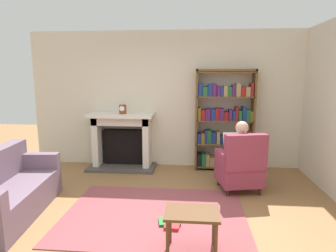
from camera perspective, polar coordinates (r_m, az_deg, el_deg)
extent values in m
plane|color=olive|center=(3.81, -3.27, -19.01)|extent=(14.00, 14.00, 0.00)
cube|color=beige|center=(5.88, 0.19, 5.17)|extent=(5.60, 0.10, 2.70)
cube|color=#91454B|center=(4.07, -2.63, -16.90)|extent=(2.40, 1.80, 0.01)
cube|color=#4C4742|center=(5.94, -9.01, -7.99)|extent=(1.32, 0.64, 0.05)
cube|color=black|center=(6.04, -8.61, -3.96)|extent=(0.80, 0.20, 0.70)
cube|color=silver|center=(6.04, -13.53, -2.97)|extent=(0.12, 0.44, 1.04)
cube|color=silver|center=(5.80, -4.09, -3.24)|extent=(0.12, 0.44, 1.04)
cube|color=silver|center=(5.81, -9.02, 1.12)|extent=(1.12, 0.44, 0.16)
cube|color=silver|center=(5.74, -9.20, 2.11)|extent=(1.28, 0.56, 0.06)
cylinder|color=brown|center=(5.70, -8.87, 3.26)|extent=(0.14, 0.14, 0.18)
cylinder|color=white|center=(5.63, -9.03, 3.40)|extent=(0.10, 0.01, 0.10)
cube|color=brown|center=(5.70, 5.55, 1.18)|extent=(0.04, 0.32, 1.95)
cube|color=brown|center=(5.81, 16.28, 1.00)|extent=(0.04, 0.32, 1.95)
cube|color=brown|center=(5.66, 11.29, 10.69)|extent=(1.12, 0.32, 0.04)
cube|color=brown|center=(5.94, 10.67, -7.68)|extent=(1.08, 0.32, 0.02)
cube|color=black|center=(5.86, 6.11, -6.46)|extent=(0.08, 0.26, 0.24)
cube|color=#1E592D|center=(5.86, 7.01, -6.45)|extent=(0.08, 0.26, 0.24)
cube|color=#997F4C|center=(5.87, 7.78, -6.51)|extent=(0.07, 0.26, 0.23)
cube|color=#997F4C|center=(5.88, 8.58, -6.76)|extent=(0.08, 0.26, 0.18)
cube|color=#4C1E59|center=(5.88, 9.27, -6.67)|extent=(0.04, 0.26, 0.20)
cube|color=black|center=(5.89, 9.91, -6.84)|extent=(0.07, 0.26, 0.16)
cube|color=#4C1E59|center=(5.90, 10.59, -6.80)|extent=(0.05, 0.26, 0.17)
cube|color=brown|center=(5.90, 11.20, -6.76)|extent=(0.07, 0.26, 0.18)
cube|color=brown|center=(5.91, 11.90, -6.60)|extent=(0.07, 0.26, 0.22)
cube|color=#997F4C|center=(5.92, 12.57, -6.61)|extent=(0.05, 0.26, 0.21)
cube|color=#1E592D|center=(5.93, 13.21, -6.81)|extent=(0.07, 0.26, 0.17)
cube|color=#1E592D|center=(5.93, 13.96, -6.47)|extent=(0.07, 0.26, 0.24)
cube|color=brown|center=(5.95, 14.68, -6.78)|extent=(0.06, 0.26, 0.18)
cube|color=#4C1E59|center=(5.97, 15.48, -6.67)|extent=(0.08, 0.26, 0.20)
cube|color=brown|center=(5.82, 10.82, -3.37)|extent=(1.08, 0.32, 0.02)
cube|color=navy|center=(5.75, 6.10, -2.30)|extent=(0.06, 0.26, 0.19)
cube|color=brown|center=(5.75, 6.83, -2.24)|extent=(0.07, 0.26, 0.20)
cube|color=navy|center=(5.75, 7.40, -2.03)|extent=(0.04, 0.26, 0.25)
cube|color=#1E592D|center=(5.75, 8.04, -2.01)|extent=(0.08, 0.26, 0.26)
cube|color=navy|center=(5.76, 8.91, -2.20)|extent=(0.09, 0.26, 0.22)
cube|color=#997F4C|center=(5.77, 9.75, -2.14)|extent=(0.06, 0.26, 0.23)
cube|color=navy|center=(5.78, 10.34, -2.52)|extent=(0.05, 0.26, 0.16)
cube|color=#997F4C|center=(5.79, 11.07, -2.44)|extent=(0.08, 0.26, 0.17)
cube|color=black|center=(5.80, 11.98, -2.34)|extent=(0.09, 0.26, 0.20)
cube|color=maroon|center=(5.81, 12.86, -2.39)|extent=(0.09, 0.26, 0.19)
cube|color=#4C1E59|center=(5.81, 13.57, -2.11)|extent=(0.04, 0.26, 0.25)
cube|color=maroon|center=(5.83, 14.24, -2.31)|extent=(0.08, 0.26, 0.21)
cube|color=#4C1E59|center=(5.84, 14.93, -2.37)|extent=(0.04, 0.26, 0.20)
cube|color=#997F4C|center=(5.85, 15.62, -2.25)|extent=(0.09, 0.26, 0.22)
cube|color=brown|center=(5.73, 10.97, 1.09)|extent=(1.08, 0.32, 0.02)
cube|color=brown|center=(5.67, 6.16, 2.44)|extent=(0.06, 0.26, 0.23)
cube|color=maroon|center=(5.68, 6.92, 2.24)|extent=(0.08, 0.26, 0.20)
cube|color=#4C1E59|center=(5.68, 7.82, 2.33)|extent=(0.09, 0.26, 0.22)
cube|color=navy|center=(5.68, 8.75, 2.29)|extent=(0.07, 0.26, 0.21)
cube|color=maroon|center=(5.69, 9.54, 2.35)|extent=(0.07, 0.26, 0.23)
cube|color=#4C1E59|center=(5.70, 10.39, 2.32)|extent=(0.09, 0.26, 0.22)
cube|color=maroon|center=(5.71, 11.25, 1.98)|extent=(0.08, 0.26, 0.16)
cube|color=#4C1E59|center=(5.72, 12.03, 2.20)|extent=(0.06, 0.26, 0.21)
cube|color=navy|center=(5.72, 12.67, 2.10)|extent=(0.05, 0.26, 0.19)
cube|color=maroon|center=(5.73, 13.20, 2.42)|extent=(0.05, 0.26, 0.26)
cube|color=#1E592D|center=(5.74, 13.83, 2.09)|extent=(0.06, 0.26, 0.19)
cube|color=navy|center=(5.75, 14.59, 2.40)|extent=(0.06, 0.26, 0.26)
cube|color=#1E592D|center=(5.77, 15.33, 2.12)|extent=(0.08, 0.26, 0.21)
cube|color=brown|center=(5.78, 16.10, 2.00)|extent=(0.08, 0.26, 0.18)
cube|color=brown|center=(5.68, 11.12, 5.66)|extent=(1.08, 0.32, 0.02)
cube|color=navy|center=(5.63, 6.36, 7.12)|extent=(0.08, 0.26, 0.24)
cube|color=#1E592D|center=(5.63, 7.28, 6.76)|extent=(0.09, 0.26, 0.18)
cube|color=navy|center=(5.64, 8.22, 6.99)|extent=(0.08, 0.26, 0.23)
cube|color=#4C1E59|center=(5.64, 9.05, 7.03)|extent=(0.08, 0.26, 0.24)
cube|color=#4C1E59|center=(5.65, 9.86, 6.77)|extent=(0.06, 0.26, 0.19)
cube|color=navy|center=(5.66, 10.46, 6.65)|extent=(0.05, 0.26, 0.17)
cube|color=#997F4C|center=(5.66, 11.14, 6.78)|extent=(0.07, 0.26, 0.20)
cube|color=#1E592D|center=(5.67, 11.91, 6.65)|extent=(0.07, 0.26, 0.18)
cube|color=#4C1E59|center=(5.68, 12.67, 6.83)|extent=(0.06, 0.26, 0.22)
cube|color=#997F4C|center=(5.69, 13.51, 6.94)|extent=(0.08, 0.26, 0.24)
cube|color=maroon|center=(5.70, 14.40, 6.59)|extent=(0.08, 0.26, 0.18)
cube|color=#997F4C|center=(5.72, 15.27, 6.54)|extent=(0.08, 0.26, 0.18)
cube|color=maroon|center=(5.73, 16.00, 6.87)|extent=(0.05, 0.26, 0.25)
cube|color=brown|center=(5.66, 11.28, 10.29)|extent=(1.08, 0.32, 0.02)
cylinder|color=#331E14|center=(5.25, 15.31, -10.23)|extent=(0.05, 0.05, 0.12)
cylinder|color=#331E14|center=(5.09, 9.88, -10.70)|extent=(0.05, 0.05, 0.12)
cylinder|color=#331E14|center=(4.85, 17.52, -12.10)|extent=(0.05, 0.05, 0.12)
cylinder|color=#331E14|center=(4.66, 11.65, -12.73)|extent=(0.05, 0.05, 0.12)
cube|color=#8B344A|center=(4.88, 13.70, -9.11)|extent=(0.75, 0.72, 0.30)
cube|color=#8B344A|center=(4.55, 14.99, -5.00)|extent=(0.66, 0.29, 0.55)
cube|color=#8B344A|center=(4.91, 16.78, -5.98)|extent=(0.23, 0.55, 0.22)
cube|color=#8B344A|center=(4.72, 10.74, -6.37)|extent=(0.23, 0.55, 0.22)
cube|color=silver|center=(4.72, 14.11, -4.71)|extent=(0.36, 0.26, 0.50)
sphere|color=#D8AD8C|center=(4.65, 14.30, -0.29)|extent=(0.20, 0.20, 0.20)
cube|color=#191E3F|center=(4.98, 14.04, -6.32)|extent=(0.20, 0.42, 0.12)
cube|color=#191E3F|center=(4.93, 12.30, -6.43)|extent=(0.20, 0.42, 0.12)
cylinder|color=#191E3F|center=(5.23, 13.16, -8.49)|extent=(0.10, 0.10, 0.42)
cylinder|color=#191E3F|center=(5.18, 11.48, -8.62)|extent=(0.10, 0.10, 0.42)
cube|color=white|center=(5.00, 12.79, -2.67)|extent=(0.37, 0.18, 0.25)
cube|color=slate|center=(4.47, -28.18, -12.84)|extent=(0.86, 1.76, 0.40)
cube|color=slate|center=(5.02, -24.43, -6.23)|extent=(0.71, 0.23, 0.24)
cube|color=brown|center=(3.12, 4.72, -16.63)|extent=(0.56, 0.39, 0.03)
cylinder|color=brown|center=(3.11, -0.10, -21.61)|extent=(0.04, 0.04, 0.43)
cylinder|color=brown|center=(3.11, 9.36, -21.75)|extent=(0.04, 0.04, 0.43)
cylinder|color=brown|center=(3.37, 0.40, -18.87)|extent=(0.04, 0.04, 0.43)
cylinder|color=brown|center=(3.37, 8.96, -19.00)|extent=(0.04, 0.04, 0.43)
cube|color=#267233|center=(4.14, 3.55, -16.04)|extent=(0.22, 0.25, 0.03)
cube|color=#267233|center=(3.90, 1.19, -17.79)|extent=(0.27, 0.29, 0.03)
cube|color=red|center=(3.76, 0.92, -18.81)|extent=(0.20, 0.26, 0.04)
cube|color=#267233|center=(3.84, 0.26, -18.22)|extent=(0.30, 0.25, 0.03)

